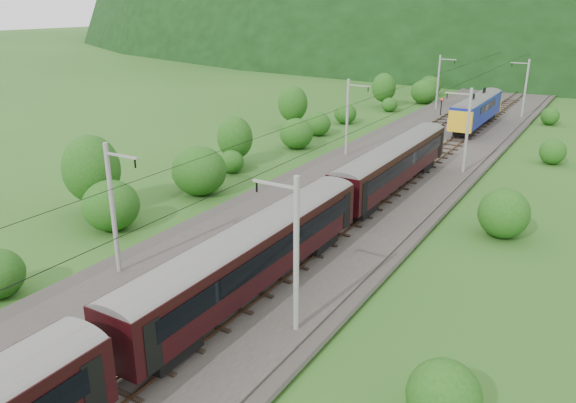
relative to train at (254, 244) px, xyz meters
The scene contains 14 objects.
ground 4.54m from the train, 140.57° to the right, with size 600.00×600.00×0.00m, color #245119.
railbed 8.95m from the train, 106.65° to the left, with size 14.00×220.00×0.30m, color #38332D.
track_left 9.80m from the train, 120.88° to the left, with size 2.40×220.00×0.27m.
track_right 8.55m from the train, 90.00° to the left, with size 2.40×220.00×0.27m.
catenary_left 31.24m from the train, 105.84° to the left, with size 2.54×192.28×8.00m.
catenary_right 30.28m from the train, 82.94° to the left, with size 2.54×192.28×8.00m.
overhead_wires 9.20m from the train, 106.65° to the left, with size 4.83×198.00×0.03m.
mountain_ridge 322.20m from the train, 112.33° to the left, with size 336.00×280.00×132.00m, color black.
train is the anchor object (origin of this frame).
hazard_post_near 48.40m from the train, 93.48° to the left, with size 0.16×0.16×1.48m, color red.
hazard_post_far 31.22m from the train, 94.30° to the left, with size 0.16×0.16×1.47m, color red.
signal 57.47m from the train, 96.41° to the left, with size 0.27×0.27×2.45m.
vegetation_left 25.30m from the train, 128.61° to the left, with size 13.02×148.78×6.29m.
vegetation_right 11.70m from the train, 27.29° to the left, with size 6.84×105.26×3.18m.
Camera 1 is at (18.34, -21.05, 15.74)m, focal length 35.00 mm.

